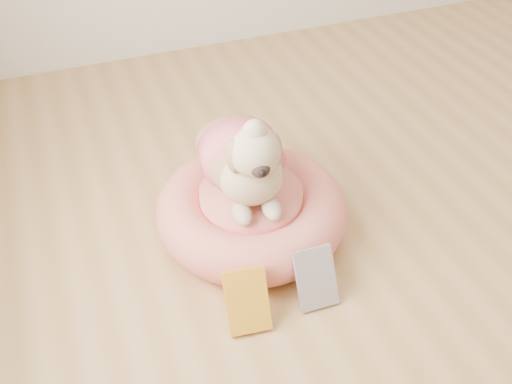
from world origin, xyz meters
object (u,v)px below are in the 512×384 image
object	(u,v)px
pet_bed	(251,210)
book_yellow	(247,301)
book_white	(316,278)
dog	(244,143)

from	to	relation	value
pet_bed	book_yellow	world-z (taller)	same
book_white	dog	bearing A→B (deg)	104.23
dog	book_white	size ratio (longest dim) A/B	2.55
dog	book_yellow	xyz separation A→B (m)	(-0.16, -0.44, -0.29)
dog	book_yellow	bearing A→B (deg)	-102.79
dog	book_white	world-z (taller)	dog
dog	book_white	bearing A→B (deg)	-71.15
pet_bed	dog	distance (m)	0.29
book_yellow	book_white	size ratio (longest dim) A/B	1.01
pet_bed	dog	bearing A→B (deg)	109.04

